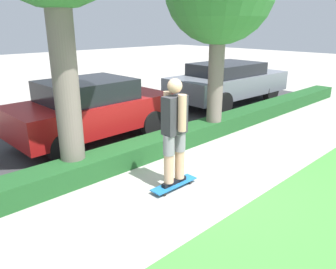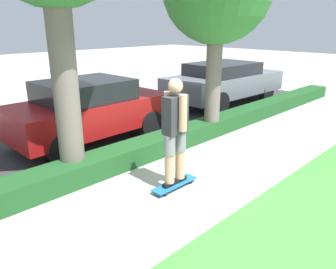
% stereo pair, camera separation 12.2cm
% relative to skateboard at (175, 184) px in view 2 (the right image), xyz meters
% --- Properties ---
extents(ground_plane, '(60.00, 60.00, 0.00)m').
position_rel_skateboard_xyz_m(ground_plane, '(0.39, -0.20, -0.07)').
color(ground_plane, '#ADA89E').
extents(street_asphalt, '(18.61, 5.00, 0.01)m').
position_rel_skateboard_xyz_m(street_asphalt, '(0.39, 4.00, -0.07)').
color(street_asphalt, '#38383A').
rests_on(street_asphalt, ground_plane).
extents(hedge_row, '(18.61, 0.60, 0.40)m').
position_rel_skateboard_xyz_m(hedge_row, '(0.39, 1.40, 0.13)').
color(hedge_row, '#1E5123').
rests_on(hedge_row, ground_plane).
extents(skateboard, '(0.92, 0.24, 0.09)m').
position_rel_skateboard_xyz_m(skateboard, '(0.00, 0.00, 0.00)').
color(skateboard, '#1E6BAD').
rests_on(skateboard, ground_plane).
extents(skater_person, '(0.52, 0.47, 1.83)m').
position_rel_skateboard_xyz_m(skater_person, '(0.00, -0.00, 0.99)').
color(skater_person, black).
rests_on(skater_person, skateboard).
extents(parked_car_middle, '(3.89, 1.87, 1.50)m').
position_rel_skateboard_xyz_m(parked_car_middle, '(0.31, 3.14, 0.72)').
color(parked_car_middle, maroon).
rests_on(parked_car_middle, ground_plane).
extents(parked_car_rear, '(4.69, 2.08, 1.45)m').
position_rel_skateboard_xyz_m(parked_car_rear, '(5.88, 3.26, 0.73)').
color(parked_car_rear, slate).
rests_on(parked_car_rear, ground_plane).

